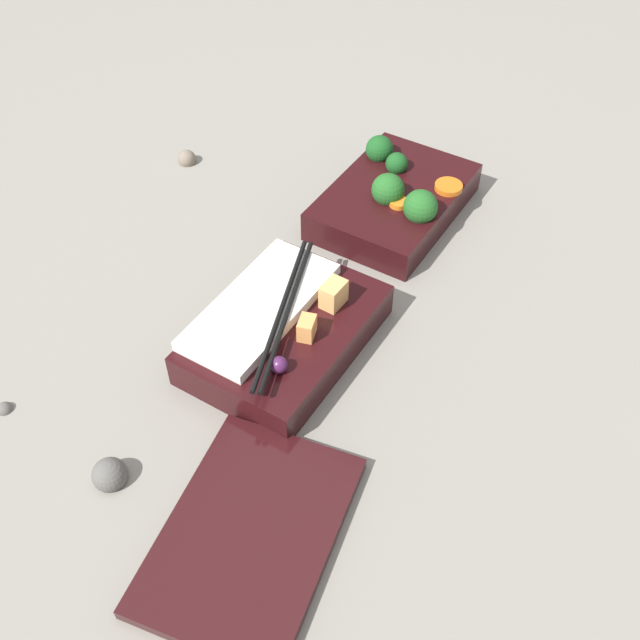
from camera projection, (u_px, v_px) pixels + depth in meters
ground_plane at (345, 268)px, 0.87m from camera, size 3.00×3.00×0.00m
bento_tray_vegetable at (397, 199)px, 0.92m from camera, size 0.21×0.14×0.07m
bento_tray_rice at (283, 330)px, 0.77m from camera, size 0.21×0.14×0.07m
bento_lid at (250, 533)px, 0.63m from camera, size 0.22×0.17×0.01m
pebble_0 at (187, 159)px, 1.01m from camera, size 0.02×0.02×0.02m
pebble_2 at (4, 407)px, 0.72m from camera, size 0.02×0.02×0.02m
pebble_3 at (110, 475)px, 0.67m from camera, size 0.03×0.03×0.03m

